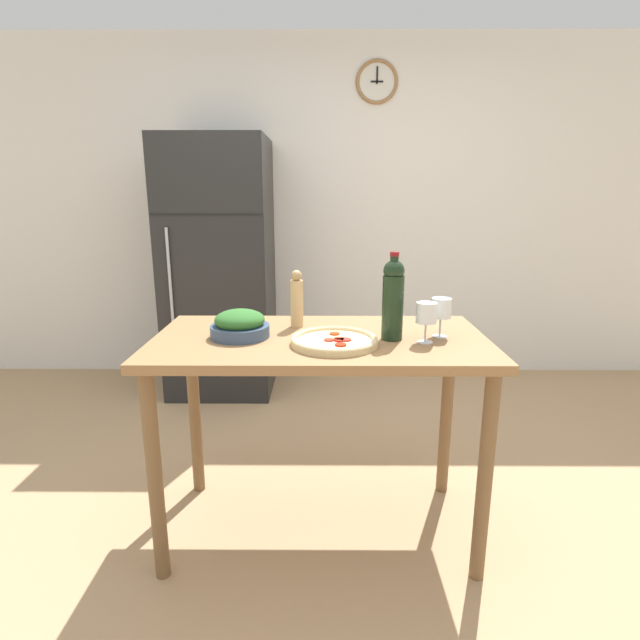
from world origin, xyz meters
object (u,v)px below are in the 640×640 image
(wine_glass_far, at_px, (441,310))
(salad_bowl, at_px, (240,325))
(pepper_mill, at_px, (297,300))
(homemade_pizza, at_px, (334,341))
(wine_bottle, at_px, (393,298))
(wine_glass_near, at_px, (426,315))
(refrigerator, at_px, (220,269))

(wine_glass_far, xyz_separation_m, salad_bowl, (-0.80, -0.01, -0.06))
(wine_glass_far, height_order, pepper_mill, pepper_mill)
(wine_glass_far, relative_size, homemade_pizza, 0.48)
(wine_bottle, distance_m, pepper_mill, 0.43)
(pepper_mill, bearing_deg, wine_glass_near, -25.14)
(wine_bottle, relative_size, pepper_mill, 1.40)
(wine_glass_near, distance_m, homemade_pizza, 0.37)
(wine_glass_near, height_order, pepper_mill, pepper_mill)
(pepper_mill, distance_m, salad_bowl, 0.28)
(salad_bowl, bearing_deg, wine_glass_near, -5.74)
(wine_bottle, height_order, pepper_mill, wine_bottle)
(refrigerator, relative_size, salad_bowl, 7.74)
(pepper_mill, xyz_separation_m, homemade_pizza, (0.16, -0.27, -0.10))
(pepper_mill, bearing_deg, salad_bowl, -143.15)
(pepper_mill, bearing_deg, wine_glass_far, -15.23)
(salad_bowl, bearing_deg, wine_bottle, -2.43)
(refrigerator, distance_m, wine_bottle, 2.02)
(wine_glass_far, bearing_deg, refrigerator, 125.89)
(wine_glass_near, relative_size, homemade_pizza, 0.48)
(wine_bottle, distance_m, wine_glass_near, 0.14)
(pepper_mill, bearing_deg, wine_bottle, -26.35)
(wine_bottle, relative_size, salad_bowl, 1.46)
(wine_bottle, xyz_separation_m, salad_bowl, (-0.61, 0.03, -0.12))
(wine_glass_near, xyz_separation_m, salad_bowl, (-0.73, 0.07, -0.06))
(pepper_mill, xyz_separation_m, salad_bowl, (-0.22, -0.17, -0.07))
(wine_glass_near, bearing_deg, wine_bottle, 158.82)
(refrigerator, bearing_deg, salad_bowl, -76.02)
(wine_bottle, bearing_deg, pepper_mill, 153.65)
(refrigerator, height_order, wine_bottle, refrigerator)
(wine_glass_near, bearing_deg, refrigerator, 122.97)
(wine_glass_near, bearing_deg, pepper_mill, 154.86)
(wine_glass_near, distance_m, pepper_mill, 0.56)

